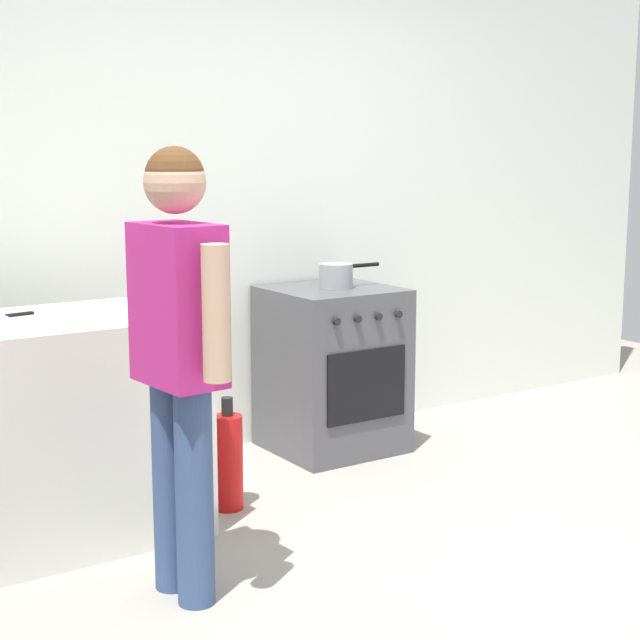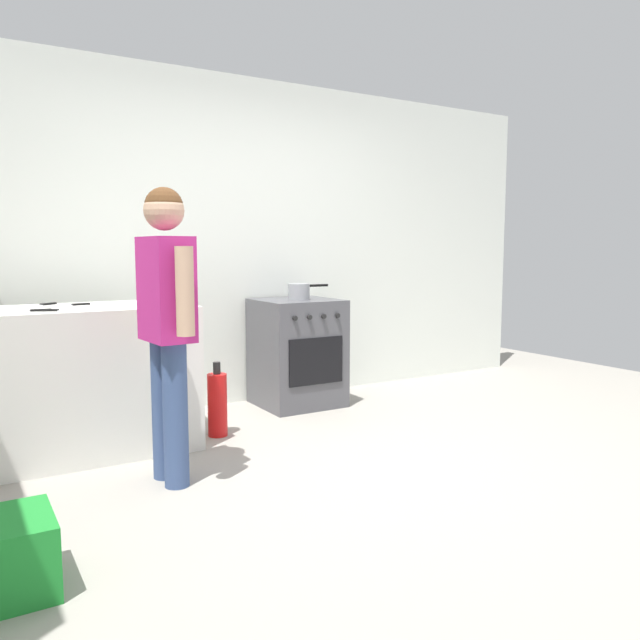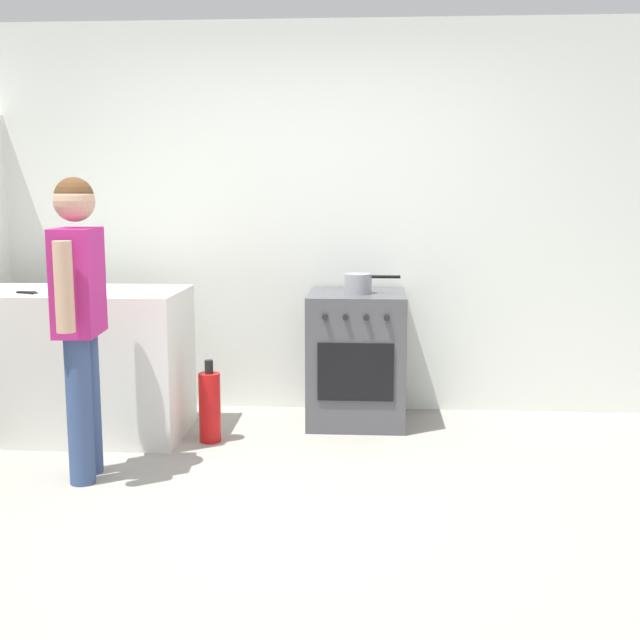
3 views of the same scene
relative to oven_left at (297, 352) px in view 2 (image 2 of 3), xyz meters
name	(u,v)px [view 2 (image 2 of 3)]	position (x,y,z in m)	size (l,w,h in m)	color
ground_plane	(377,471)	(-0.35, -1.58, -0.43)	(8.00, 8.00, 0.00)	gray
back_wall	(236,243)	(-0.35, 0.37, 0.87)	(6.00, 0.10, 2.60)	silver
counter_unit	(82,380)	(-1.70, -0.38, 0.02)	(1.30, 0.70, 0.90)	silver
oven_left	(297,352)	(0.00, 0.00, 0.00)	(0.62, 0.62, 0.85)	#4C4C51
pot	(299,292)	(0.01, -0.02, 0.49)	(0.35, 0.17, 0.13)	gray
knife_carving	(65,305)	(-1.77, -0.27, 0.48)	(0.33, 0.08, 0.01)	silver
knife_paring	(35,310)	(-1.96, -0.54, 0.48)	(0.21, 0.03, 0.01)	silver
knife_bread	(34,306)	(-1.93, -0.19, 0.48)	(0.31, 0.22, 0.01)	silver
knife_utility	(59,310)	(-1.85, -0.60, 0.48)	(0.24, 0.14, 0.01)	silver
person	(167,311)	(-1.40, -1.13, 0.50)	(0.23, 0.57, 1.56)	#384C7A
fire_extinguisher	(217,404)	(-0.87, -0.48, -0.21)	(0.13, 0.13, 0.50)	red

